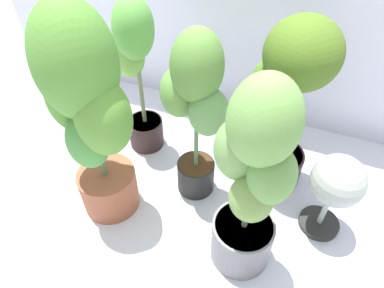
{
  "coord_description": "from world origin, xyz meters",
  "views": [
    {
      "loc": [
        0.41,
        -0.86,
        1.37
      ],
      "look_at": [
        0.01,
        0.15,
        0.31
      ],
      "focal_mm": 32.02,
      "sensor_mm": 36.0,
      "label": 1
    }
  ],
  "objects_px": {
    "potted_plant_center": "(195,105)",
    "floor_fan": "(336,184)",
    "potted_plant_back_right": "(289,92)",
    "potted_plant_front_right": "(252,183)",
    "potted_plant_back_left": "(136,68)",
    "potted_plant_front_left": "(88,111)"
  },
  "relations": [
    {
      "from": "potted_plant_front_left",
      "to": "potted_plant_center",
      "type": "bearing_deg",
      "value": 37.3
    },
    {
      "from": "potted_plant_front_right",
      "to": "floor_fan",
      "type": "relative_size",
      "value": 2.12
    },
    {
      "from": "potted_plant_front_left",
      "to": "potted_plant_back_left",
      "type": "xyz_separation_m",
      "value": [
        -0.05,
        0.45,
        -0.09
      ]
    },
    {
      "from": "potted_plant_front_right",
      "to": "potted_plant_front_left",
      "type": "distance_m",
      "value": 0.65
    },
    {
      "from": "potted_plant_front_left",
      "to": "potted_plant_back_right",
      "type": "bearing_deg",
      "value": 35.24
    },
    {
      "from": "potted_plant_front_left",
      "to": "floor_fan",
      "type": "height_order",
      "value": "potted_plant_front_left"
    },
    {
      "from": "potted_plant_back_right",
      "to": "potted_plant_back_left",
      "type": "bearing_deg",
      "value": -178.15
    },
    {
      "from": "potted_plant_front_left",
      "to": "potted_plant_center",
      "type": "distance_m",
      "value": 0.41
    },
    {
      "from": "potted_plant_front_right",
      "to": "floor_fan",
      "type": "bearing_deg",
      "value": 42.64
    },
    {
      "from": "potted_plant_back_right",
      "to": "floor_fan",
      "type": "bearing_deg",
      "value": -38.61
    },
    {
      "from": "potted_plant_center",
      "to": "floor_fan",
      "type": "xyz_separation_m",
      "value": [
        0.61,
        0.0,
        -0.22
      ]
    },
    {
      "from": "potted_plant_front_left",
      "to": "potted_plant_back_right",
      "type": "relative_size",
      "value": 1.16
    },
    {
      "from": "potted_plant_front_right",
      "to": "potted_plant_back_left",
      "type": "bearing_deg",
      "value": 145.68
    },
    {
      "from": "potted_plant_front_right",
      "to": "potted_plant_back_right",
      "type": "distance_m",
      "value": 0.5
    },
    {
      "from": "potted_plant_back_right",
      "to": "floor_fan",
      "type": "distance_m",
      "value": 0.42
    },
    {
      "from": "potted_plant_front_right",
      "to": "potted_plant_center",
      "type": "height_order",
      "value": "potted_plant_front_right"
    },
    {
      "from": "potted_plant_center",
      "to": "potted_plant_back_right",
      "type": "xyz_separation_m",
      "value": [
        0.34,
        0.22,
        0.01
      ]
    },
    {
      "from": "potted_plant_front_left",
      "to": "potted_plant_back_left",
      "type": "relative_size",
      "value": 1.18
    },
    {
      "from": "potted_plant_center",
      "to": "floor_fan",
      "type": "distance_m",
      "value": 0.65
    },
    {
      "from": "potted_plant_center",
      "to": "potted_plant_back_right",
      "type": "relative_size",
      "value": 0.99
    },
    {
      "from": "potted_plant_front_right",
      "to": "potted_plant_center",
      "type": "distance_m",
      "value": 0.42
    },
    {
      "from": "potted_plant_back_left",
      "to": "potted_plant_back_right",
      "type": "relative_size",
      "value": 0.99
    }
  ]
}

